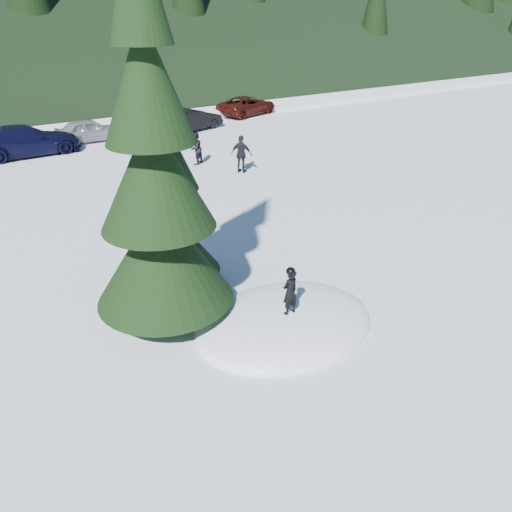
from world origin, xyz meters
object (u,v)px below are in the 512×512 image
spruce_short (175,211)px  adult_0 (196,148)px  car_5 (193,120)px  car_6 (247,105)px  adult_1 (242,154)px  child_skier (290,292)px  spruce_tall (156,188)px  car_3 (25,140)px  car_4 (90,130)px

spruce_short → adult_0: 11.56m
car_5 → adult_0: bearing=138.1°
car_5 → car_6: (5.34, 2.32, -0.01)m
car_5 → adult_1: bearing=150.8°
spruce_short → child_skier: (1.14, -3.44, -1.07)m
spruce_tall → adult_1: (7.74, 9.10, -2.48)m
adult_1 → car_6: size_ratio=0.37×
spruce_short → car_5: size_ratio=1.38×
car_5 → spruce_tall: bearing=135.1°
spruce_tall → car_3: 17.68m
child_skier → car_5: (7.62, 20.02, -0.39)m
adult_0 → car_4: 7.77m
adult_1 → car_4: size_ratio=0.46×
adult_1 → car_5: size_ratio=0.43×
car_3 → car_4: (3.54, 1.13, -0.13)m
spruce_tall → car_6: size_ratio=1.89×
car_6 → spruce_tall: bearing=126.7°
child_skier → car_4: child_skier is taller
adult_1 → car_5: bearing=-49.6°
adult_0 → adult_1: bearing=87.5°
adult_1 → car_3: adult_1 is taller
car_6 → adult_0: bearing=119.7°
spruce_tall → car_4: spruce_tall is taller
child_skier → spruce_tall: bearing=-47.6°
spruce_tall → child_skier: size_ratio=7.75×
spruce_tall → spruce_short: spruce_tall is taller
child_skier → car_6: (12.95, 22.34, -0.40)m
spruce_short → car_3: 16.17m
car_5 → child_skier: bearing=142.8°
adult_0 → adult_1: size_ratio=0.90×
spruce_tall → adult_1: spruce_tall is taller
spruce_tall → car_6: bearing=53.4°
spruce_tall → car_5: (9.76, 17.99, -2.68)m
car_5 → spruce_short: bearing=135.8°
adult_0 → car_5: (3.14, 6.57, -0.11)m
car_5 → car_3: bearing=76.6°
adult_1 → child_skier: bearing=116.6°
spruce_short → spruce_tall: bearing=-125.5°
adult_0 → car_3: size_ratio=0.29×
child_skier → car_5: bearing=-114.8°
car_5 → car_6: bearing=-82.9°
adult_0 → car_3: car_3 is taller
spruce_short → child_skier: 3.78m
spruce_tall → spruce_short: size_ratio=1.60×
child_skier → car_3: bearing=-88.2°
spruce_tall → car_4: size_ratio=2.34×
spruce_short → adult_1: (6.74, 7.70, -1.26)m
adult_0 → car_3: (-6.45, 6.07, 0.00)m
car_4 → car_5: 6.08m
spruce_short → adult_1: size_ratio=3.19×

